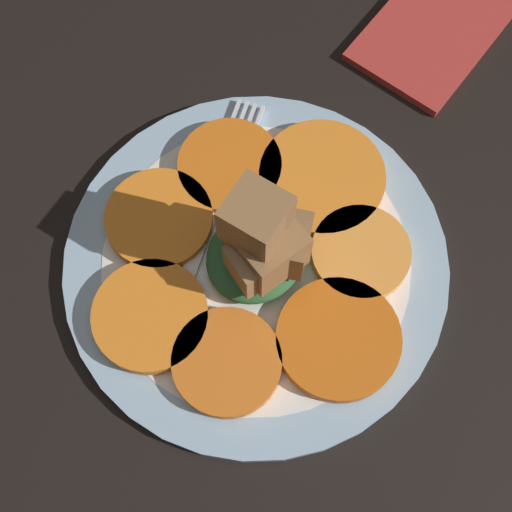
% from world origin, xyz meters
% --- Properties ---
extents(table_slab, '(1.20, 1.20, 0.02)m').
position_xyz_m(table_slab, '(0.00, 0.00, 0.01)').
color(table_slab, black).
rests_on(table_slab, ground).
extents(plate, '(0.29, 0.29, 0.01)m').
position_xyz_m(plate, '(0.00, 0.00, 0.03)').
color(plate, '#99B7D1').
rests_on(plate, table_slab).
extents(carrot_slice_0, '(0.09, 0.09, 0.01)m').
position_xyz_m(carrot_slice_0, '(0.01, 0.08, 0.04)').
color(carrot_slice_0, '#D66014').
rests_on(carrot_slice_0, plate).
extents(carrot_slice_1, '(0.07, 0.07, 0.01)m').
position_xyz_m(carrot_slice_1, '(-0.05, 0.06, 0.04)').
color(carrot_slice_1, '#F9963A').
rests_on(carrot_slice_1, plate).
extents(carrot_slice_2, '(0.10, 0.10, 0.01)m').
position_xyz_m(carrot_slice_2, '(-0.08, -0.00, 0.04)').
color(carrot_slice_2, orange).
rests_on(carrot_slice_2, plate).
extents(carrot_slice_3, '(0.08, 0.08, 0.01)m').
position_xyz_m(carrot_slice_3, '(-0.05, -0.06, 0.04)').
color(carrot_slice_3, orange).
rests_on(carrot_slice_3, plate).
extents(carrot_slice_4, '(0.08, 0.08, 0.01)m').
position_xyz_m(carrot_slice_4, '(0.02, -0.08, 0.04)').
color(carrot_slice_4, orange).
rests_on(carrot_slice_4, plate).
extents(carrot_slice_5, '(0.08, 0.08, 0.01)m').
position_xyz_m(carrot_slice_5, '(0.08, -0.03, 0.04)').
color(carrot_slice_5, orange).
rests_on(carrot_slice_5, plate).
extents(carrot_slice_6, '(0.08, 0.08, 0.01)m').
position_xyz_m(carrot_slice_6, '(0.07, 0.03, 0.04)').
color(carrot_slice_6, orange).
rests_on(carrot_slice_6, plate).
extents(center_pile, '(0.08, 0.08, 0.10)m').
position_xyz_m(center_pile, '(-0.00, 0.00, 0.07)').
color(center_pile, '#2D6033').
rests_on(center_pile, plate).
extents(fork, '(0.18, 0.08, 0.00)m').
position_xyz_m(fork, '(-0.02, -0.06, 0.03)').
color(fork, silver).
rests_on(fork, plate).
extents(napkin, '(0.16, 0.09, 0.01)m').
position_xyz_m(napkin, '(-0.27, -0.01, 0.02)').
color(napkin, '#B2332D').
rests_on(napkin, table_slab).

